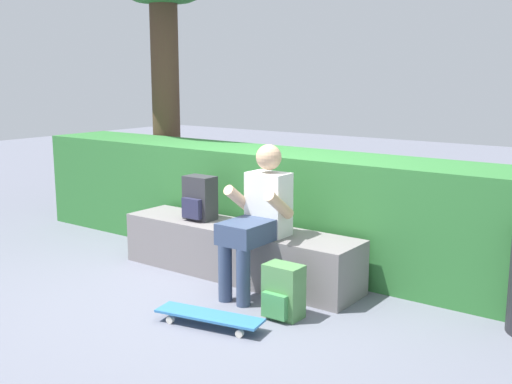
# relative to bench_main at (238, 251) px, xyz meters

# --- Properties ---
(ground_plane) EXTENTS (24.00, 24.00, 0.00)m
(ground_plane) POSITION_rel_bench_main_xyz_m (0.00, -0.38, -0.23)
(ground_plane) COLOR slate
(bench_main) EXTENTS (2.29, 0.51, 0.46)m
(bench_main) POSITION_rel_bench_main_xyz_m (0.00, 0.00, 0.00)
(bench_main) COLOR slate
(bench_main) RESTS_ON ground
(person_skater) EXTENTS (0.49, 0.62, 1.21)m
(person_skater) POSITION_rel_bench_main_xyz_m (0.38, -0.22, 0.43)
(person_skater) COLOR white
(person_skater) RESTS_ON ground
(skateboard_near_person) EXTENTS (0.82, 0.35, 0.09)m
(skateboard_near_person) POSITION_rel_bench_main_xyz_m (0.52, -1.00, -0.15)
(skateboard_near_person) COLOR teal
(skateboard_near_person) RESTS_ON ground
(backpack_on_bench) EXTENTS (0.28, 0.23, 0.40)m
(backpack_on_bench) POSITION_rel_bench_main_xyz_m (-0.43, -0.01, 0.42)
(backpack_on_bench) COLOR #333338
(backpack_on_bench) RESTS_ON bench_main
(backpack_on_ground) EXTENTS (0.28, 0.23, 0.40)m
(backpack_on_ground) POSITION_rel_bench_main_xyz_m (0.85, -0.55, -0.03)
(backpack_on_ground) COLOR #51894C
(backpack_on_ground) RESTS_ON ground
(hedge_row) EXTENTS (5.83, 0.77, 1.04)m
(hedge_row) POSITION_rel_bench_main_xyz_m (-0.14, 0.72, 0.29)
(hedge_row) COLOR #307434
(hedge_row) RESTS_ON ground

